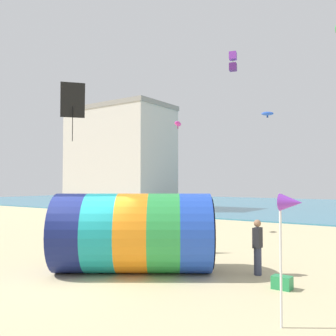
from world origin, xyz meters
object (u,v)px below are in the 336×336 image
(kite_purple_box, at_px, (233,61))
(kite_magenta_parafoil, at_px, (178,124))
(kite_black_diamond, at_px, (73,101))
(cooler_box, at_px, (282,283))
(kite_handler, at_px, (258,246))
(giant_inflatable_tube, at_px, (134,233))
(kite_blue_parafoil, at_px, (267,114))
(beach_flag, at_px, (290,208))

(kite_purple_box, xyz_separation_m, kite_magenta_parafoil, (-1.70, -4.18, -4.61))
(kite_black_diamond, xyz_separation_m, kite_magenta_parafoil, (0.04, 8.10, 0.05))
(kite_magenta_parafoil, bearing_deg, cooler_box, -42.99)
(kite_purple_box, distance_m, kite_magenta_parafoil, 6.45)
(kite_handler, bearing_deg, giant_inflatable_tube, -150.29)
(kite_black_diamond, distance_m, kite_blue_parafoil, 12.46)
(kite_handler, xyz_separation_m, beach_flag, (2.22, -3.87, 1.52))
(kite_black_diamond, xyz_separation_m, beach_flag, (10.09, -3.01, -4.02))
(giant_inflatable_tube, relative_size, beach_flag, 2.07)
(kite_purple_box, distance_m, beach_flag, 19.46)
(kite_blue_parafoil, relative_size, beach_flag, 0.30)
(kite_handler, relative_size, kite_blue_parafoil, 2.16)
(kite_handler, bearing_deg, kite_purple_box, 118.24)
(giant_inflatable_tube, height_order, kite_purple_box, kite_purple_box)
(kite_black_diamond, distance_m, kite_magenta_parafoil, 8.10)
(kite_black_diamond, distance_m, cooler_box, 10.98)
(kite_handler, height_order, kite_magenta_parafoil, kite_magenta_parafoil)
(kite_handler, height_order, cooler_box, kite_handler)
(kite_black_diamond, bearing_deg, kite_magenta_parafoil, 89.72)
(giant_inflatable_tube, xyz_separation_m, kite_blue_parafoil, (-0.08, 12.80, 5.91))
(cooler_box, bearing_deg, kite_black_diamond, 178.28)
(kite_handler, xyz_separation_m, kite_magenta_parafoil, (-7.83, 7.24, 5.59))
(kite_handler, relative_size, kite_purple_box, 1.30)
(kite_black_diamond, bearing_deg, kite_blue_parafoil, 69.73)
(giant_inflatable_tube, xyz_separation_m, kite_purple_box, (-2.65, 13.40, 9.81))
(kite_handler, height_order, beach_flag, beach_flag)
(giant_inflatable_tube, height_order, kite_handler, giant_inflatable_tube)
(kite_handler, xyz_separation_m, cooler_box, (1.15, -1.13, -0.72))
(kite_purple_box, bearing_deg, kite_magenta_parafoil, -112.12)
(cooler_box, bearing_deg, kite_handler, 135.45)
(beach_flag, bearing_deg, kite_purple_box, 118.65)
(giant_inflatable_tube, height_order, kite_blue_parafoil, kite_blue_parafoil)
(kite_magenta_parafoil, height_order, beach_flag, kite_magenta_parafoil)
(kite_black_diamond, height_order, kite_blue_parafoil, kite_blue_parafoil)
(kite_black_diamond, height_order, beach_flag, kite_black_diamond)
(kite_black_diamond, distance_m, kite_purple_box, 13.24)
(kite_black_diamond, distance_m, beach_flag, 11.27)
(giant_inflatable_tube, distance_m, kite_purple_box, 16.82)
(kite_blue_parafoil, xyz_separation_m, cooler_box, (4.70, -11.94, -7.02))
(giant_inflatable_tube, distance_m, kite_blue_parafoil, 14.10)
(kite_handler, height_order, kite_purple_box, kite_purple_box)
(giant_inflatable_tube, xyz_separation_m, cooler_box, (4.62, 0.86, -1.11))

